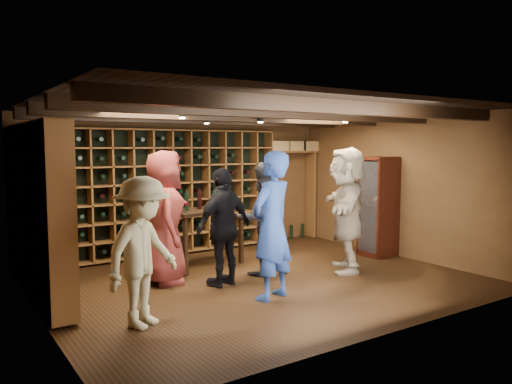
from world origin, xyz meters
TOP-DOWN VIEW (x-y plane):
  - ground at (0.00, 0.00)m, footprint 6.00×6.00m
  - room_shell at (0.00, 0.05)m, footprint 6.00×6.00m
  - wine_rack_back at (-0.52, 2.33)m, footprint 4.65×0.30m
  - wine_rack_left at (-2.83, 0.82)m, footprint 0.30×2.65m
  - crate_shelf at (2.41, 2.32)m, footprint 1.20×0.32m
  - display_cabinet at (2.71, 0.20)m, footprint 0.55×0.50m
  - man_blue_shirt at (-0.35, -0.82)m, footprint 0.81×0.67m
  - man_grey_suit at (0.24, 0.26)m, footprint 0.88×0.71m
  - guest_red_floral at (-1.20, 0.63)m, footprint 0.84×1.06m
  - guest_woman_black at (-0.55, 0.06)m, footprint 1.05×0.63m
  - guest_khaki at (-2.09, -0.86)m, footprint 1.22×1.06m
  - guest_beige at (1.48, -0.28)m, footprint 1.58×1.78m
  - tasting_table at (-0.27, 1.20)m, footprint 1.35×0.85m

SIDE VIEW (x-z plane):
  - ground at x=0.00m, z-range 0.00..0.00m
  - guest_khaki at x=-2.09m, z-range 0.00..1.64m
  - tasting_table at x=-0.27m, z-range 0.21..1.44m
  - guest_woman_black at x=-0.55m, z-range 0.00..1.67m
  - display_cabinet at x=2.71m, z-range -0.02..1.73m
  - man_grey_suit at x=0.24m, z-range 0.00..1.72m
  - man_blue_shirt at x=-0.35m, z-range 0.00..1.91m
  - guest_red_floral at x=-1.20m, z-range 0.00..1.91m
  - guest_beige at x=1.48m, z-range 0.00..1.95m
  - wine_rack_back at x=-0.52m, z-range 0.05..2.25m
  - wine_rack_left at x=-2.83m, z-range 0.05..2.25m
  - crate_shelf at x=2.41m, z-range 0.54..2.60m
  - room_shell at x=0.00m, z-range -0.58..5.42m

